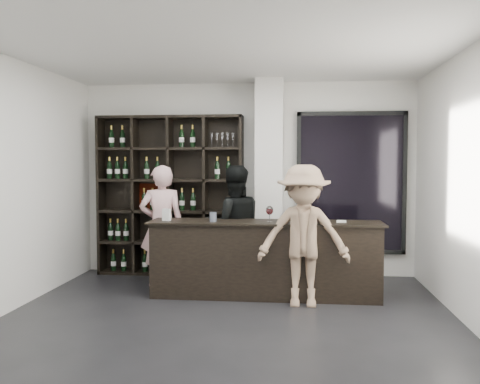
# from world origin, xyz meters

# --- Properties ---
(floor) EXTENTS (5.00, 5.50, 0.01)m
(floor) POSITION_xyz_m (0.00, 0.00, -0.01)
(floor) COLOR black
(floor) RESTS_ON ground
(wine_shelf) EXTENTS (2.20, 0.35, 2.40)m
(wine_shelf) POSITION_xyz_m (-1.15, 2.57, 1.20)
(wine_shelf) COLOR black
(wine_shelf) RESTS_ON floor
(structural_column) EXTENTS (0.40, 0.40, 2.90)m
(structural_column) POSITION_xyz_m (0.35, 2.47, 1.45)
(structural_column) COLOR silver
(structural_column) RESTS_ON floor
(glass_panel) EXTENTS (1.60, 0.08, 2.10)m
(glass_panel) POSITION_xyz_m (1.55, 2.69, 1.40)
(glass_panel) COLOR black
(glass_panel) RESTS_ON floor
(tasting_counter) EXTENTS (2.92, 0.61, 0.96)m
(tasting_counter) POSITION_xyz_m (0.35, 1.40, 0.48)
(tasting_counter) COLOR black
(tasting_counter) RESTS_ON floor
(taster_pink) EXTENTS (0.69, 0.54, 1.66)m
(taster_pink) POSITION_xyz_m (-1.10, 1.85, 0.83)
(taster_pink) COLOR #D6A6A6
(taster_pink) RESTS_ON floor
(taster_black) EXTENTS (0.95, 0.82, 1.66)m
(taster_black) POSITION_xyz_m (-0.10, 1.85, 0.83)
(taster_black) COLOR black
(taster_black) RESTS_ON floor
(customer) EXTENTS (1.09, 0.63, 1.67)m
(customer) POSITION_xyz_m (0.82, 1.05, 0.84)
(customer) COLOR #997B60
(customer) RESTS_ON floor
(wine_glass) EXTENTS (0.11, 0.11, 0.22)m
(wine_glass) POSITION_xyz_m (0.41, 1.35, 1.07)
(wine_glass) COLOR white
(wine_glass) RESTS_ON tasting_counter
(spit_cup) EXTENTS (0.11, 0.11, 0.12)m
(spit_cup) POSITION_xyz_m (-0.30, 1.30, 1.02)
(spit_cup) COLOR #A2AFC7
(spit_cup) RESTS_ON tasting_counter
(napkin_stack) EXTENTS (0.13, 0.13, 0.02)m
(napkin_stack) POSITION_xyz_m (1.30, 1.41, 0.97)
(napkin_stack) COLOR white
(napkin_stack) RESTS_ON tasting_counter
(card_stand) EXTENTS (0.11, 0.08, 0.15)m
(card_stand) POSITION_xyz_m (-0.90, 1.33, 1.04)
(card_stand) COLOR white
(card_stand) RESTS_ON tasting_counter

